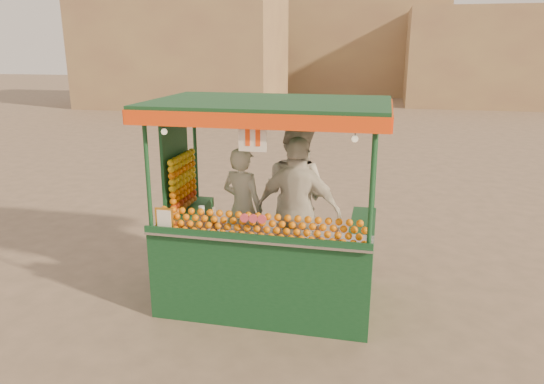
% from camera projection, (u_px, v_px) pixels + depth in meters
% --- Properties ---
extents(ground, '(90.00, 90.00, 0.00)m').
position_uv_depth(ground, '(260.00, 290.00, 6.66)').
color(ground, brown).
rests_on(ground, ground).
extents(building_left, '(10.00, 6.00, 6.00)m').
position_uv_depth(building_left, '(184.00, 48.00, 26.44)').
color(building_left, tan).
rests_on(building_left, ground).
extents(building_right, '(9.00, 6.00, 5.00)m').
position_uv_depth(building_right, '(493.00, 57.00, 27.01)').
color(building_right, tan).
rests_on(building_right, ground).
extents(building_center, '(14.00, 7.00, 7.00)m').
position_uv_depth(building_center, '(336.00, 39.00, 34.23)').
color(building_center, tan).
rests_on(building_center, ground).
extents(juice_cart, '(2.75, 1.78, 2.50)m').
position_uv_depth(juice_cart, '(262.00, 241.00, 6.12)').
color(juice_cart, '#113E1F').
rests_on(juice_cart, ground).
extents(vendor_left, '(0.68, 0.55, 1.60)m').
position_uv_depth(vendor_left, '(243.00, 208.00, 6.50)').
color(vendor_left, silver).
rests_on(vendor_left, ground).
extents(vendor_middle, '(1.12, 1.02, 1.87)m').
position_uv_depth(vendor_middle, '(296.00, 194.00, 6.61)').
color(vendor_middle, beige).
rests_on(vendor_middle, ground).
extents(vendor_right, '(1.10, 0.57, 1.80)m').
position_uv_depth(vendor_right, '(298.00, 211.00, 6.05)').
color(vendor_right, silver).
rests_on(vendor_right, ground).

